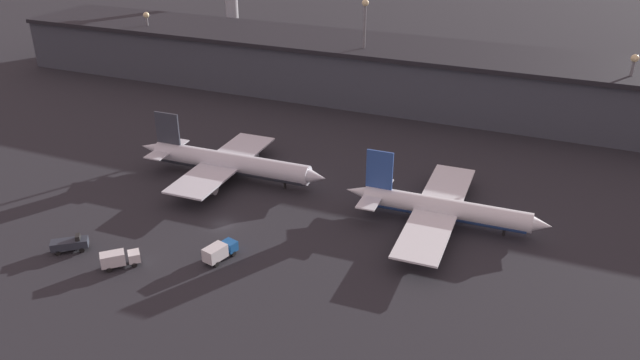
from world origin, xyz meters
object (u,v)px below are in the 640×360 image
(airplane_1, at_px, (442,208))
(service_vehicle_1, at_px, (119,259))
(service_vehicle_0, at_px, (70,244))
(service_vehicle_2, at_px, (219,251))
(airplane_0, at_px, (229,163))

(airplane_1, xyz_separation_m, service_vehicle_1, (-44.57, -33.84, -1.59))
(service_vehicle_0, xyz_separation_m, service_vehicle_2, (24.46, 7.39, 0.30))
(airplane_0, distance_m, service_vehicle_2, 30.61)
(airplane_0, height_order, service_vehicle_2, airplane_0)
(airplane_1, relative_size, service_vehicle_2, 5.76)
(service_vehicle_0, bearing_deg, service_vehicle_2, -20.40)
(service_vehicle_0, distance_m, service_vehicle_2, 25.56)
(airplane_0, relative_size, service_vehicle_2, 6.60)
(airplane_0, xyz_separation_m, airplane_1, (44.84, -1.34, -0.35))
(airplane_1, bearing_deg, service_vehicle_1, -144.43)
(airplane_0, distance_m, service_vehicle_1, 35.23)
(service_vehicle_1, bearing_deg, airplane_0, 47.02)
(airplane_0, bearing_deg, service_vehicle_0, -108.40)
(airplane_0, bearing_deg, airplane_1, -3.34)
(service_vehicle_1, bearing_deg, service_vehicle_2, -13.16)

